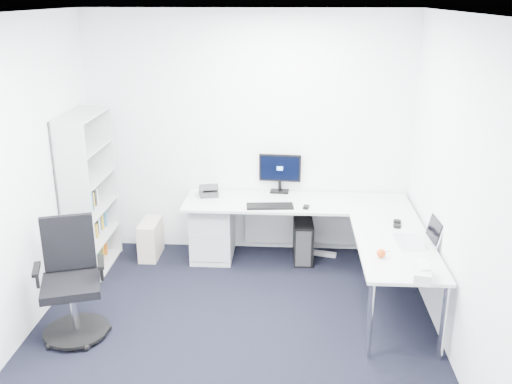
# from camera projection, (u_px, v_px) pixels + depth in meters

# --- Properties ---
(ground) EXTENTS (4.20, 4.20, 0.00)m
(ground) POSITION_uv_depth(u_px,v_px,m) (231.00, 350.00, 4.79)
(ground) COLOR black
(ceiling) EXTENTS (4.20, 4.20, 0.00)m
(ceiling) POSITION_uv_depth(u_px,v_px,m) (225.00, 14.00, 3.90)
(ceiling) COLOR white
(wall_back) EXTENTS (3.60, 0.02, 2.70)m
(wall_back) POSITION_uv_depth(u_px,v_px,m) (248.00, 135.00, 6.32)
(wall_back) COLOR white
(wall_back) RESTS_ON ground
(wall_front) EXTENTS (3.60, 0.02, 2.70)m
(wall_front) POSITION_uv_depth(u_px,v_px,m) (174.00, 372.00, 2.36)
(wall_front) COLOR white
(wall_front) RESTS_ON ground
(wall_right) EXTENTS (0.02, 4.20, 2.70)m
(wall_right) POSITION_uv_depth(u_px,v_px,m) (469.00, 205.00, 4.24)
(wall_right) COLOR white
(wall_right) RESTS_ON ground
(l_desk) EXTENTS (2.44, 1.36, 0.71)m
(l_desk) POSITION_uv_depth(u_px,v_px,m) (296.00, 244.00, 5.96)
(l_desk) COLOR silver
(l_desk) RESTS_ON ground
(drawer_pedestal) EXTENTS (0.45, 0.56, 0.69)m
(drawer_pedestal) POSITION_uv_depth(u_px,v_px,m) (213.00, 228.00, 6.40)
(drawer_pedestal) COLOR silver
(drawer_pedestal) RESTS_ON ground
(bookshelf) EXTENTS (0.33, 0.85, 1.71)m
(bookshelf) POSITION_uv_depth(u_px,v_px,m) (89.00, 194.00, 5.96)
(bookshelf) COLOR #B5B7B7
(bookshelf) RESTS_ON ground
(task_chair) EXTENTS (0.74, 0.74, 1.04)m
(task_chair) POSITION_uv_depth(u_px,v_px,m) (71.00, 282.00, 4.83)
(task_chair) COLOR black
(task_chair) RESTS_ON ground
(black_pc_tower) EXTENTS (0.23, 0.48, 0.46)m
(black_pc_tower) POSITION_uv_depth(u_px,v_px,m) (303.00, 240.00, 6.37)
(black_pc_tower) COLOR black
(black_pc_tower) RESTS_ON ground
(beige_pc_tower) EXTENTS (0.20, 0.44, 0.42)m
(beige_pc_tower) POSITION_uv_depth(u_px,v_px,m) (151.00, 239.00, 6.45)
(beige_pc_tower) COLOR #BEB5A2
(beige_pc_tower) RESTS_ON ground
(power_strip) EXTENTS (0.39, 0.16, 0.04)m
(power_strip) POSITION_uv_depth(u_px,v_px,m) (319.00, 253.00, 6.53)
(power_strip) COLOR silver
(power_strip) RESTS_ON ground
(monitor) EXTENTS (0.48, 0.18, 0.45)m
(monitor) POSITION_uv_depth(u_px,v_px,m) (280.00, 173.00, 6.38)
(monitor) COLOR black
(monitor) RESTS_ON l_desk
(black_keyboard) EXTENTS (0.50, 0.22, 0.02)m
(black_keyboard) POSITION_uv_depth(u_px,v_px,m) (270.00, 206.00, 5.99)
(black_keyboard) COLOR black
(black_keyboard) RESTS_ON l_desk
(mouse) EXTENTS (0.07, 0.10, 0.03)m
(mouse) POSITION_uv_depth(u_px,v_px,m) (306.00, 207.00, 5.96)
(mouse) COLOR black
(mouse) RESTS_ON l_desk
(desk_phone) EXTENTS (0.24, 0.24, 0.14)m
(desk_phone) POSITION_uv_depth(u_px,v_px,m) (209.00, 189.00, 6.32)
(desk_phone) COLOR #2F2F31
(desk_phone) RESTS_ON l_desk
(laptop) EXTENTS (0.37, 0.36, 0.25)m
(laptop) POSITION_uv_depth(u_px,v_px,m) (411.00, 230.00, 5.09)
(laptop) COLOR silver
(laptop) RESTS_ON l_desk
(white_keyboard) EXTENTS (0.17, 0.41, 0.01)m
(white_keyboard) POSITION_uv_depth(u_px,v_px,m) (377.00, 242.00, 5.13)
(white_keyboard) COLOR silver
(white_keyboard) RESTS_ON l_desk
(headphones) EXTENTS (0.14, 0.19, 0.05)m
(headphones) POSITION_uv_depth(u_px,v_px,m) (397.00, 223.00, 5.52)
(headphones) COLOR black
(headphones) RESTS_ON l_desk
(orange_fruit) EXTENTS (0.08, 0.08, 0.08)m
(orange_fruit) POSITION_uv_depth(u_px,v_px,m) (381.00, 253.00, 4.84)
(orange_fruit) COLOR #CF4B12
(orange_fruit) RESTS_ON l_desk
(tissue_box) EXTENTS (0.19, 0.28, 0.09)m
(tissue_box) POSITION_uv_depth(u_px,v_px,m) (423.00, 274.00, 4.47)
(tissue_box) COLOR silver
(tissue_box) RESTS_ON l_desk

